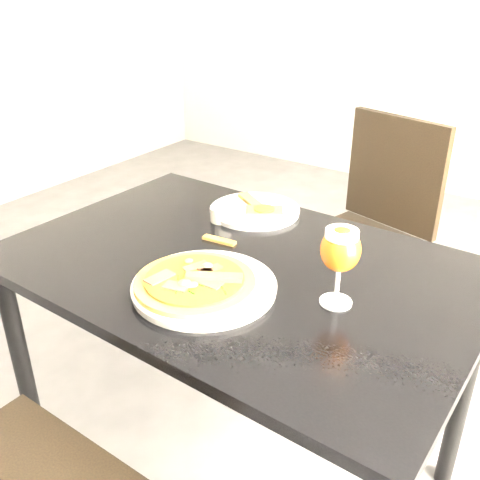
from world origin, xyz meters
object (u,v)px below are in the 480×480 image
Objects in this scene: pizza at (195,281)px; chair_far at (369,230)px; beer_glass at (341,250)px; dining_table at (238,291)px.

chair_far is at bearing 88.21° from pizza.
pizza is 1.52× the size of beer_glass.
chair_far is at bearing 106.32° from beer_glass.
chair_far is 1.05m from pizza.
pizza is 0.34m from beer_glass.
pizza reaches higher than dining_table.
pizza is (0.00, -0.17, 0.12)m from dining_table.
beer_glass reaches higher than pizza.
dining_table is 0.85m from chair_far.
dining_table is 0.37m from beer_glass.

